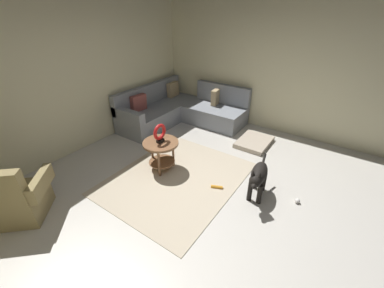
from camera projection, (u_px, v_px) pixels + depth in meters
The scene contains 12 objects.
ground_plane at pixel (208, 202), 3.60m from camera, with size 6.00×6.00×0.10m, color beige.
wall_back at pixel (72, 79), 4.35m from camera, with size 6.00×0.12×2.70m, color beige.
wall_right at pixel (284, 70), 5.00m from camera, with size 0.12×6.00×2.70m, color beige.
area_rug at pixel (177, 178), 4.02m from camera, with size 2.30×1.90×0.01m, color #BCAD93.
sectional_couch at pixel (180, 111), 5.84m from camera, with size 2.20×2.25×0.88m.
armchair at pixel (15, 199), 3.13m from camera, with size 0.98×0.99×0.88m.
side_table at pixel (161, 148), 4.06m from camera, with size 0.60×0.60×0.54m.
torus_sculpture at pixel (160, 133), 3.91m from camera, with size 0.28×0.08×0.33m.
dog_bed_mat at pixel (254, 142), 5.01m from camera, with size 0.80×0.60×0.09m, color #B2A38E.
dog at pixel (258, 176), 3.45m from camera, with size 0.84×0.30×0.63m.
dog_toy_ball at pixel (297, 201), 3.50m from camera, with size 0.07×0.07×0.07m, color silver.
dog_toy_rope at pixel (217, 187), 3.79m from camera, with size 0.05×0.05×0.18m, color orange.
Camera 1 is at (-2.35, -1.33, 2.50)m, focal length 22.50 mm.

